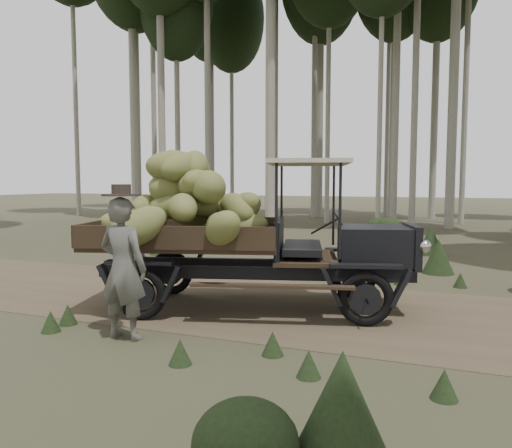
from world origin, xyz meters
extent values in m
plane|color=#473D2B|center=(0.00, 0.00, 0.00)|extent=(120.00, 120.00, 0.00)
cube|color=brown|center=(0.00, 0.00, 0.00)|extent=(70.00, 4.00, 0.01)
cube|color=black|center=(2.44, 0.20, 1.08)|extent=(1.31, 1.28, 0.59)
cube|color=black|center=(3.01, 0.37, 1.08)|extent=(0.40, 1.06, 0.67)
cube|color=black|center=(0.99, -0.21, 1.18)|extent=(0.50, 1.47, 0.59)
cube|color=#38281C|center=(-0.46, -0.62, 1.08)|extent=(3.43, 2.69, 0.09)
cube|color=#38281C|center=(-0.72, 0.31, 1.27)|extent=(2.91, 0.89, 0.34)
cube|color=#38281C|center=(-0.19, -1.55, 1.27)|extent=(2.91, 0.89, 0.34)
cube|color=#38281C|center=(-1.90, -1.04, 1.27)|extent=(0.59, 1.88, 0.34)
cube|color=beige|center=(1.43, -0.08, 2.39)|extent=(1.69, 2.10, 0.06)
cube|color=black|center=(0.52, 0.08, 0.67)|extent=(4.79, 1.46, 0.19)
cube|color=black|center=(0.74, -0.71, 0.67)|extent=(4.79, 1.46, 0.19)
torus|color=black|center=(1.99, 0.97, 0.41)|extent=(0.83, 0.37, 0.82)
torus|color=black|center=(2.47, -0.68, 0.41)|extent=(0.83, 0.37, 0.82)
torus|color=black|center=(-1.21, 0.06, 0.41)|extent=(0.83, 0.37, 0.82)
torus|color=black|center=(-0.74, -1.60, 0.41)|extent=(0.83, 0.37, 0.82)
sphere|color=beige|center=(2.96, 0.85, 1.13)|extent=(0.19, 0.19, 0.19)
sphere|color=beige|center=(3.22, -0.08, 1.13)|extent=(0.19, 0.19, 0.19)
ellipsoid|color=olive|center=(0.47, -0.42, 1.32)|extent=(0.95, 0.56, 0.69)
ellipsoid|color=olive|center=(0.36, -0.22, 1.65)|extent=(1.07, 0.94, 0.74)
ellipsoid|color=olive|center=(-0.67, -0.61, 2.00)|extent=(1.01, 0.84, 0.48)
ellipsoid|color=olive|center=(-0.37, -0.53, 2.35)|extent=(0.78, 0.97, 0.67)
ellipsoid|color=olive|center=(-1.20, -1.21, 1.31)|extent=(0.70, 0.90, 0.70)
ellipsoid|color=olive|center=(-0.31, 0.03, 1.68)|extent=(1.12, 0.82, 0.81)
ellipsoid|color=olive|center=(-0.16, -0.79, 2.06)|extent=(0.51, 0.76, 0.52)
ellipsoid|color=olive|center=(-0.66, -0.70, 2.31)|extent=(1.00, 0.90, 0.71)
ellipsoid|color=olive|center=(0.25, -0.86, 1.38)|extent=(0.73, 1.03, 0.66)
ellipsoid|color=olive|center=(-0.56, -0.86, 1.69)|extent=(0.96, 0.57, 0.46)
ellipsoid|color=olive|center=(-0.61, -0.38, 2.06)|extent=(0.86, 1.13, 0.81)
ellipsoid|color=olive|center=(-0.47, -0.75, 2.33)|extent=(0.65, 1.04, 0.62)
ellipsoid|color=olive|center=(0.22, 0.13, 1.30)|extent=(0.83, 0.57, 0.73)
ellipsoid|color=olive|center=(-0.24, -0.59, 1.74)|extent=(0.83, 0.92, 0.60)
ellipsoid|color=olive|center=(-0.64, -0.70, 1.97)|extent=(0.99, 1.02, 0.56)
ellipsoid|color=olive|center=(-0.67, -0.77, 2.32)|extent=(0.96, 0.92, 0.54)
ellipsoid|color=olive|center=(-0.50, 0.01, 1.31)|extent=(1.04, 0.87, 0.72)
ellipsoid|color=olive|center=(-0.21, -1.21, 1.69)|extent=(0.80, 0.92, 0.57)
ellipsoid|color=olive|center=(0.02, -0.81, 1.99)|extent=(0.90, 0.90, 0.57)
ellipsoid|color=olive|center=(-0.72, -0.54, 2.35)|extent=(0.84, 1.02, 0.55)
ellipsoid|color=olive|center=(-1.70, -0.79, 1.35)|extent=(0.85, 0.76, 0.52)
ellipsoid|color=olive|center=(-1.15, -0.78, 1.66)|extent=(0.66, 0.99, 0.44)
ellipsoid|color=olive|center=(-0.26, -0.68, 1.97)|extent=(0.55, 0.93, 0.67)
ellipsoid|color=olive|center=(-0.67, -0.72, 2.28)|extent=(1.07, 0.92, 0.75)
ellipsoid|color=olive|center=(-1.02, -1.11, 1.40)|extent=(1.13, 0.77, 0.86)
ellipsoid|color=olive|center=(0.32, -0.38, 1.65)|extent=(0.99, 0.86, 0.70)
ellipsoid|color=olive|center=(-0.27, -0.61, 2.02)|extent=(0.56, 0.78, 0.69)
ellipsoid|color=olive|center=(-0.42, -0.49, 2.32)|extent=(0.66, 0.87, 0.64)
ellipsoid|color=olive|center=(-0.59, -1.72, 1.44)|extent=(0.92, 1.04, 0.81)
ellipsoid|color=olive|center=(0.55, -1.40, 1.42)|extent=(0.97, 0.90, 0.75)
imported|color=#585751|center=(-0.43, -2.42, 0.94)|extent=(0.69, 0.45, 1.89)
cylinder|color=#312822|center=(-0.43, -2.42, 1.91)|extent=(0.50, 0.50, 0.03)
cylinder|color=#312822|center=(-0.43, -2.42, 1.98)|extent=(0.25, 0.25, 0.15)
cylinder|color=#B2AD9E|center=(-8.02, 15.01, 9.22)|extent=(0.31, 0.31, 18.44)
cylinder|color=#B2AD9E|center=(1.13, 15.24, 8.90)|extent=(0.33, 0.33, 17.79)
cylinder|color=#B2AD9E|center=(-10.28, 14.31, 8.61)|extent=(0.38, 0.38, 17.22)
cylinder|color=#B2AD9E|center=(-10.51, 16.28, 7.16)|extent=(0.30, 0.30, 14.32)
ellipsoid|color=black|center=(-10.51, 16.28, 11.74)|extent=(4.01, 4.01, 6.41)
cylinder|color=#B2AD9E|center=(-3.69, 20.67, 8.23)|extent=(0.42, 0.42, 16.46)
cylinder|color=#B2AD9E|center=(-12.92, 15.67, 8.62)|extent=(0.42, 0.42, 17.24)
cylinder|color=#B2AD9E|center=(2.54, 21.41, 7.99)|extent=(0.39, 0.39, 15.98)
cylinder|color=#B2AD9E|center=(-3.80, 12.62, 8.23)|extent=(0.42, 0.42, 16.46)
cylinder|color=#B2AD9E|center=(0.80, 12.70, 7.10)|extent=(0.20, 0.20, 14.20)
cylinder|color=#B2AD9E|center=(-17.58, 16.45, 10.38)|extent=(0.28, 0.28, 20.76)
cylinder|color=#B2AD9E|center=(-0.11, 22.69, 10.54)|extent=(0.24, 0.24, 21.09)
cylinder|color=#B2AD9E|center=(1.99, 14.53, 8.96)|extent=(0.28, 0.28, 17.93)
cylinder|color=#B2AD9E|center=(4.02, 18.48, 10.03)|extent=(0.28, 0.28, 20.05)
cylinder|color=#B2AD9E|center=(-5.98, 19.48, 10.78)|extent=(0.30, 0.30, 21.56)
cylinder|color=#B2AD9E|center=(-16.83, 23.73, 11.46)|extent=(0.39, 0.39, 22.92)
cylinder|color=#B2AD9E|center=(-10.10, 22.58, 7.65)|extent=(0.26, 0.26, 15.31)
ellipsoid|color=black|center=(-10.10, 22.58, 12.55)|extent=(4.29, 4.29, 6.86)
cylinder|color=#B2AD9E|center=(-13.60, 17.01, 8.86)|extent=(0.32, 0.32, 17.72)
cylinder|color=#B2AD9E|center=(-11.62, 22.60, 8.31)|extent=(0.38, 0.38, 16.62)
ellipsoid|color=black|center=(-11.62, 22.60, 13.63)|extent=(4.65, 4.65, 7.45)
cylinder|color=#B2AD9E|center=(-2.18, 16.39, 7.87)|extent=(0.23, 0.23, 15.75)
cylinder|color=#B2AD9E|center=(0.23, 21.69, 8.24)|extent=(0.20, 0.20, 16.49)
cylinder|color=#B2AD9E|center=(-3.81, 19.90, 9.83)|extent=(0.30, 0.30, 19.66)
ellipsoid|color=#233319|center=(2.32, -4.80, 0.30)|extent=(0.74, 0.74, 0.60)
ellipsoid|color=#233319|center=(1.03, 11.40, 0.36)|extent=(0.89, 0.89, 0.71)
cone|color=#233319|center=(2.91, -4.45, 0.46)|extent=(0.83, 0.83, 0.92)
ellipsoid|color=#233319|center=(-2.75, 7.84, 0.43)|extent=(1.04, 1.04, 0.83)
cone|color=#233319|center=(3.05, 7.09, 0.42)|extent=(0.75, 0.75, 0.84)
cone|color=#233319|center=(2.33, 5.87, 0.53)|extent=(0.95, 0.95, 1.06)
ellipsoid|color=#233319|center=(-5.22, 4.63, 0.31)|extent=(0.75, 0.75, 0.60)
cone|color=#233319|center=(-4.09, 4.38, 0.43)|extent=(0.77, 0.77, 0.86)
ellipsoid|color=#233319|center=(1.45, 11.12, 0.38)|extent=(0.93, 0.93, 0.75)
cone|color=#233319|center=(3.33, 4.09, 0.40)|extent=(0.71, 0.71, 0.79)
cone|color=#233319|center=(1.63, -2.31, 0.15)|extent=(0.27, 0.27, 0.30)
cone|color=#233319|center=(0.74, -2.98, 0.15)|extent=(0.27, 0.27, 0.30)
cone|color=#233319|center=(-1.56, -2.55, 0.15)|extent=(0.27, 0.27, 0.30)
cone|color=#233319|center=(3.57, -2.84, 0.15)|extent=(0.27, 0.27, 0.30)
cone|color=#233319|center=(0.57, 2.34, 0.15)|extent=(0.27, 0.27, 0.30)
cone|color=#233319|center=(3.78, 2.67, 0.15)|extent=(0.27, 0.27, 0.30)
cone|color=#233319|center=(-1.32, 2.43, 0.15)|extent=(0.27, 0.27, 0.30)
cone|color=#233319|center=(-1.60, -2.17, 0.15)|extent=(0.27, 0.27, 0.30)
cone|color=#233319|center=(2.66, 2.50, 0.15)|extent=(0.27, 0.27, 0.30)
cone|color=#233319|center=(0.35, 2.27, 0.15)|extent=(0.27, 0.27, 0.30)
cone|color=#233319|center=(2.45, 2.72, 0.15)|extent=(0.27, 0.27, 0.30)
cone|color=#233319|center=(2.67, 2.60, 0.15)|extent=(0.27, 0.27, 0.30)
cone|color=#233319|center=(1.74, 2.37, 0.15)|extent=(0.27, 0.27, 0.30)
cone|color=#233319|center=(2.21, -2.80, 0.15)|extent=(0.27, 0.27, 0.30)
cone|color=#233319|center=(-2.44, 2.63, 0.15)|extent=(0.27, 0.27, 0.30)
camera|label=1|loc=(3.58, -7.81, 2.09)|focal=35.00mm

